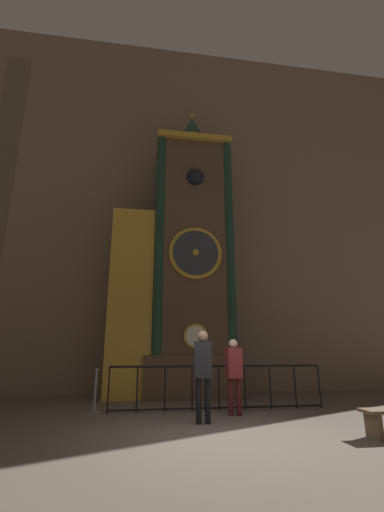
{
  "coord_description": "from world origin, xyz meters",
  "views": [
    {
      "loc": [
        -1.46,
        -5.98,
        1.36
      ],
      "look_at": [
        0.25,
        5.03,
        4.45
      ],
      "focal_mm": 24.0,
      "sensor_mm": 36.0,
      "label": 1
    }
  ],
  "objects_px": {
    "clock_tower": "(180,265)",
    "visitor_near": "(203,366)",
    "visitor_far": "(234,369)",
    "stanchion_post": "(95,398)"
  },
  "relations": [
    {
      "from": "clock_tower",
      "to": "visitor_far",
      "type": "height_order",
      "value": "clock_tower"
    },
    {
      "from": "visitor_far",
      "to": "clock_tower",
      "type": "bearing_deg",
      "value": 95.85
    },
    {
      "from": "clock_tower",
      "to": "visitor_far",
      "type": "bearing_deg",
      "value": -74.51
    },
    {
      "from": "visitor_near",
      "to": "clock_tower",
      "type": "bearing_deg",
      "value": 97.0
    },
    {
      "from": "clock_tower",
      "to": "stanchion_post",
      "type": "height_order",
      "value": "clock_tower"
    },
    {
      "from": "clock_tower",
      "to": "visitor_far",
      "type": "xyz_separation_m",
      "value": [
        0.88,
        -3.16,
        -3.15
      ]
    },
    {
      "from": "clock_tower",
      "to": "visitor_near",
      "type": "height_order",
      "value": "clock_tower"
    },
    {
      "from": "visitor_far",
      "to": "stanchion_post",
      "type": "distance_m",
      "value": 3.27
    },
    {
      "from": "visitor_far",
      "to": "visitor_near",
      "type": "bearing_deg",
      "value": -148.44
    },
    {
      "from": "visitor_far",
      "to": "stanchion_post",
      "type": "xyz_separation_m",
      "value": [
        -3.08,
        0.88,
        -0.66
      ]
    }
  ]
}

